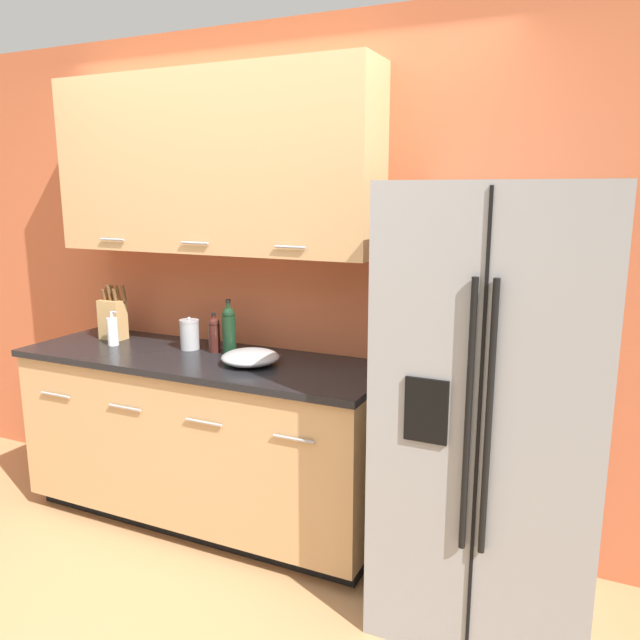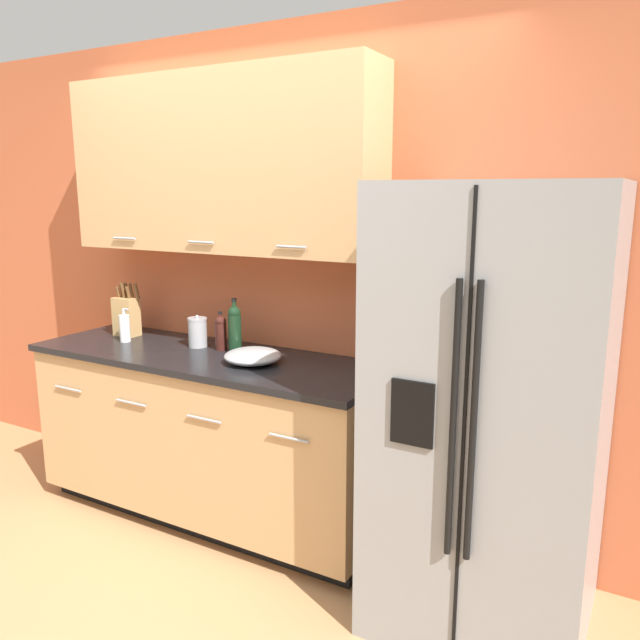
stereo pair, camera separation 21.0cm
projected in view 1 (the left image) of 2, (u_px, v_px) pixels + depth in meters
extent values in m
cube|color=#BC5B38|center=(270.00, 279.00, 3.38)|extent=(10.00, 0.05, 2.60)
cube|color=tan|center=(212.00, 164.00, 3.18)|extent=(1.79, 0.32, 0.90)
cylinder|color=#99999E|center=(112.00, 239.00, 3.33)|extent=(0.16, 0.01, 0.01)
cylinder|color=#99999E|center=(195.00, 243.00, 3.11)|extent=(0.16, 0.01, 0.01)
cylinder|color=#99999E|center=(290.00, 247.00, 2.89)|extent=(0.16, 0.01, 0.01)
cube|color=black|center=(211.00, 508.00, 3.46)|extent=(1.93, 0.54, 0.09)
cube|color=tan|center=(204.00, 434.00, 3.33)|extent=(1.97, 0.62, 0.80)
cube|color=black|center=(199.00, 359.00, 3.23)|extent=(1.99, 0.64, 0.03)
cylinder|color=#99999E|center=(55.00, 395.00, 3.29)|extent=(0.20, 0.01, 0.01)
cylinder|color=#99999E|center=(125.00, 408.00, 3.10)|extent=(0.20, 0.01, 0.01)
cylinder|color=#99999E|center=(204.00, 422.00, 2.90)|extent=(0.20, 0.01, 0.01)
cylinder|color=#99999E|center=(294.00, 439.00, 2.71)|extent=(0.20, 0.01, 0.01)
cube|color=gray|center=(497.00, 407.00, 2.54)|extent=(0.84, 0.79, 1.81)
cube|color=black|center=(478.00, 443.00, 2.18)|extent=(0.01, 0.01, 1.77)
cylinder|color=black|center=(468.00, 418.00, 2.17)|extent=(0.02, 0.02, 0.99)
cylinder|color=black|center=(489.00, 421.00, 2.14)|extent=(0.02, 0.02, 0.99)
cube|color=black|center=(426.00, 411.00, 2.24)|extent=(0.16, 0.01, 0.24)
cube|color=tan|center=(113.00, 320.00, 3.59)|extent=(0.15, 0.09, 0.23)
cylinder|color=brown|center=(107.00, 294.00, 3.58)|extent=(0.02, 0.03, 0.07)
cylinder|color=brown|center=(104.00, 295.00, 3.56)|extent=(0.02, 0.03, 0.07)
cylinder|color=brown|center=(113.00, 293.00, 3.57)|extent=(0.02, 0.04, 0.09)
cylinder|color=brown|center=(109.00, 293.00, 3.54)|extent=(0.02, 0.04, 0.09)
cylinder|color=brown|center=(118.00, 293.00, 3.55)|extent=(0.02, 0.03, 0.09)
cylinder|color=brown|center=(115.00, 295.00, 3.53)|extent=(0.02, 0.03, 0.07)
cylinder|color=brown|center=(123.00, 293.00, 3.53)|extent=(0.02, 0.04, 0.09)
cylinder|color=black|center=(229.00, 335.00, 3.26)|extent=(0.07, 0.07, 0.20)
sphere|color=black|center=(228.00, 314.00, 3.23)|extent=(0.07, 0.07, 0.07)
cylinder|color=black|center=(228.00, 309.00, 3.23)|extent=(0.02, 0.02, 0.07)
cylinder|color=black|center=(228.00, 301.00, 3.22)|extent=(0.03, 0.03, 0.02)
cylinder|color=white|center=(113.00, 332.00, 3.45)|extent=(0.06, 0.06, 0.15)
cylinder|color=#B2B2B5|center=(112.00, 315.00, 3.43)|extent=(0.02, 0.02, 0.04)
cylinder|color=#B2B2B5|center=(114.00, 312.00, 3.42)|extent=(0.04, 0.01, 0.01)
cylinder|color=#3D1914|center=(214.00, 338.00, 3.30)|extent=(0.06, 0.06, 0.15)
sphere|color=#3D1914|center=(214.00, 323.00, 3.29)|extent=(0.06, 0.06, 0.06)
cylinder|color=#3D1914|center=(214.00, 320.00, 3.28)|extent=(0.02, 0.02, 0.05)
cylinder|color=black|center=(213.00, 314.00, 3.28)|extent=(0.02, 0.02, 0.01)
cylinder|color=#A3A3A5|center=(190.00, 335.00, 3.36)|extent=(0.10, 0.10, 0.15)
cylinder|color=#A3A3A5|center=(189.00, 321.00, 3.35)|extent=(0.10, 0.10, 0.01)
sphere|color=#A3A3A5|center=(189.00, 319.00, 3.35)|extent=(0.02, 0.02, 0.02)
ellipsoid|color=#A3A3A5|center=(250.00, 357.00, 3.07)|extent=(0.29, 0.29, 0.07)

